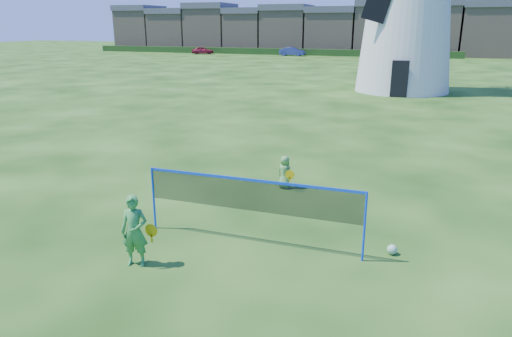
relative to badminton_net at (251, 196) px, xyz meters
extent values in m
plane|color=black|center=(-0.41, 0.41, -1.14)|extent=(220.00, 220.00, 0.00)
cube|color=black|center=(1.80, 24.40, 0.09)|extent=(1.12, 0.13, 2.46)
cube|color=black|center=(1.80, 25.08, 4.46)|extent=(0.78, 0.13, 1.01)
cylinder|color=blue|center=(-2.50, 0.00, -0.36)|extent=(0.05, 0.05, 1.55)
cylinder|color=blue|center=(2.50, 0.00, -0.36)|extent=(0.05, 0.05, 1.55)
cube|color=black|center=(0.00, 0.00, 0.01)|extent=(5.00, 0.02, 0.70)
cube|color=blue|center=(0.00, 0.00, 0.38)|extent=(5.00, 0.02, 0.06)
imported|color=#388D40|center=(-1.90, -1.73, -0.38)|extent=(0.63, 0.49, 1.52)
cylinder|color=#E0AF0B|center=(-1.62, -1.55, -0.40)|extent=(0.28, 0.02, 0.28)
cube|color=#E0AF0B|center=(-1.62, -1.55, -0.57)|extent=(0.03, 0.02, 0.20)
imported|color=#5B9A4A|center=(-0.34, 3.90, -0.64)|extent=(0.57, 0.47, 1.01)
cylinder|color=#E0AF0B|center=(-0.12, 3.68, -0.62)|extent=(0.28, 0.02, 0.28)
cube|color=#E0AF0B|center=(-0.12, 3.68, -0.79)|extent=(0.03, 0.02, 0.20)
sphere|color=green|center=(3.07, 0.51, -1.03)|extent=(0.22, 0.22, 0.22)
cube|color=gray|center=(-49.03, 72.41, 2.43)|extent=(6.75, 8.00, 7.13)
cube|color=#4C4C54|center=(-49.03, 72.41, 6.49)|extent=(7.05, 8.40, 1.00)
cube|color=gray|center=(-41.78, 72.41, 2.13)|extent=(7.14, 8.00, 6.53)
cube|color=#4C4C54|center=(-41.78, 72.41, 5.89)|extent=(7.44, 8.40, 1.00)
cube|color=gray|center=(-34.25, 72.41, 2.54)|extent=(7.32, 8.00, 7.36)
cube|color=#4C4C54|center=(-34.25, 72.41, 6.72)|extent=(7.62, 8.40, 1.00)
cube|color=gray|center=(-27.09, 72.41, 2.10)|extent=(6.41, 8.00, 6.48)
cube|color=#4C4C54|center=(-27.09, 72.41, 5.84)|extent=(6.71, 8.40, 1.00)
cube|color=gray|center=(-19.83, 72.41, 2.32)|extent=(7.50, 8.00, 6.93)
cube|color=#4C4C54|center=(-19.83, 72.41, 6.29)|extent=(7.80, 8.40, 1.00)
cube|color=gray|center=(-11.91, 72.41, 2.12)|extent=(7.74, 8.00, 6.52)
cube|color=#4C4C54|center=(-11.91, 72.41, 5.88)|extent=(8.04, 8.40, 1.00)
cube|color=gray|center=(-3.93, 72.41, 2.56)|extent=(7.62, 8.00, 7.39)
cube|color=#4C4C54|center=(-3.93, 72.41, 6.76)|extent=(7.92, 8.40, 1.00)
cube|color=gray|center=(3.93, 72.41, 2.55)|extent=(7.51, 8.00, 7.38)
cube|color=#4C4C54|center=(3.93, 72.41, 6.74)|extent=(7.81, 8.40, 1.00)
cube|color=gray|center=(11.87, 72.41, 2.41)|extent=(7.76, 8.00, 7.10)
cube|color=#4C4C54|center=(11.87, 72.41, 6.46)|extent=(8.06, 8.40, 1.00)
cube|color=#193814|center=(-22.41, 66.41, -0.64)|extent=(62.00, 0.80, 1.00)
imported|color=maroon|center=(-31.84, 63.78, -0.53)|extent=(3.85, 2.50, 1.22)
imported|color=navy|center=(-16.62, 64.50, -0.48)|extent=(4.00, 1.40, 1.32)
camera|label=1|loc=(3.36, -9.18, 3.65)|focal=33.01mm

